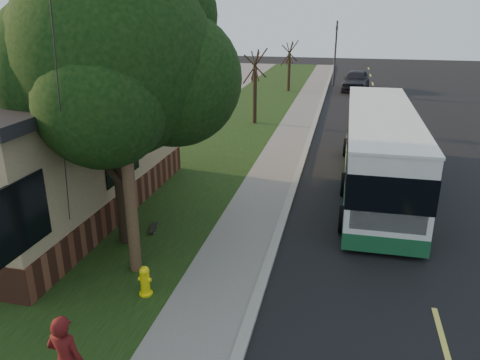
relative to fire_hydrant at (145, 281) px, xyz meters
name	(u,v)px	position (x,y,z in m)	size (l,w,h in m)	color
ground	(254,311)	(2.60, 0.00, -0.43)	(120.00, 120.00, 0.00)	black
road	(398,178)	(6.60, 10.00, -0.43)	(8.00, 80.00, 0.01)	black
curb	(299,169)	(2.60, 10.00, -0.37)	(0.25, 80.00, 0.12)	gray
sidewalk	(276,168)	(1.60, 10.00, -0.39)	(2.00, 80.00, 0.08)	slate
grass_verge	(198,163)	(-1.90, 10.00, -0.40)	(5.00, 80.00, 0.07)	black
building_lot	(1,149)	(-11.90, 10.00, -0.41)	(15.00, 80.00, 0.04)	slate
fire_hydrant	(145,281)	(0.00, 0.00, 0.00)	(0.32, 0.32, 0.74)	yellow
utility_pole	(121,93)	(-0.71, 0.99, 4.20)	(2.86, 3.21, 9.07)	#473321
leafy_tree	(117,61)	(-1.57, 2.65, 4.73)	(6.30, 6.00, 7.80)	black
bare_tree_near	(255,88)	(-0.90, 18.00, 1.72)	(1.38, 1.21, 4.31)	black
bare_tree_far	(289,67)	(-0.40, 30.00, 1.57)	(1.38, 1.21, 4.03)	black
traffic_signal	(335,49)	(3.10, 34.00, 2.73)	(0.18, 0.22, 5.50)	#2D2D30
transit_bus	(379,148)	(5.61, 8.55, 1.16)	(2.54, 11.01, 2.98)	silver
skateboard_main	(153,228)	(-1.18, 3.27, -0.31)	(0.35, 0.77, 0.07)	black
dumpster	(83,151)	(-6.59, 8.60, 0.24)	(1.53, 1.28, 1.25)	black
distant_car	(356,80)	(5.01, 31.98, 0.41)	(1.99, 4.94, 1.68)	black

